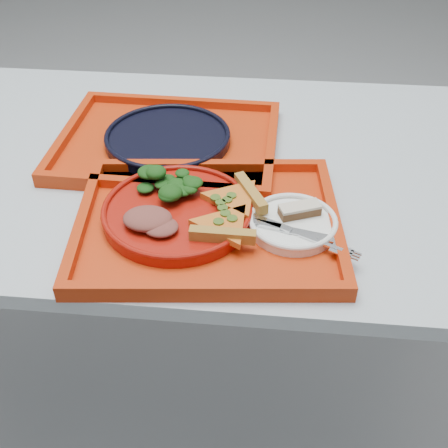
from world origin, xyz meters
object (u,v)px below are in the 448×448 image
at_px(tray_main, 208,226).
at_px(navy_plate, 168,139).
at_px(dessert_bar, 300,210).
at_px(tray_far, 168,145).
at_px(dinner_plate, 177,213).

xyz_separation_m(tray_main, navy_plate, (-0.12, 0.26, 0.01)).
relative_size(navy_plate, dessert_bar, 3.44).
bearing_deg(navy_plate, tray_main, -65.75).
distance_m(tray_far, dinner_plate, 0.25).
bearing_deg(navy_plate, dinner_plate, -76.17).
bearing_deg(dinner_plate, navy_plate, 103.83).
xyz_separation_m(tray_far, navy_plate, (0.00, 0.00, 0.01)).
xyz_separation_m(dinner_plate, navy_plate, (-0.06, 0.25, -0.00)).
distance_m(tray_far, navy_plate, 0.01).
height_order(tray_main, tray_far, same).
relative_size(tray_far, dinner_plate, 1.73).
relative_size(dinner_plate, navy_plate, 1.00).
height_order(tray_far, dessert_bar, dessert_bar).
bearing_deg(dessert_bar, tray_main, 166.01).
bearing_deg(dessert_bar, tray_far, 117.20).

